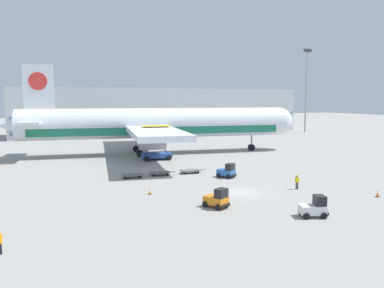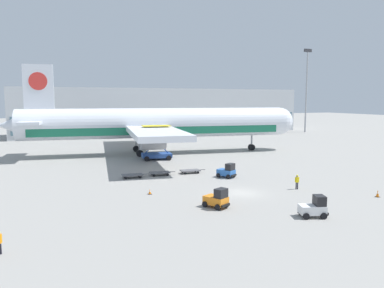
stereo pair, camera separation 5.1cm
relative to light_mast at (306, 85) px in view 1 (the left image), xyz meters
The scene contains 14 objects.
ground_plane 87.52m from the light_mast, 134.59° to the right, with size 400.00×400.00×0.00m, color gray.
terminal_building 47.36m from the light_mast, 158.62° to the left, with size 90.00×18.20×14.00m.
light_mast is the anchor object (origin of this frame).
airplane_main 66.85m from the light_mast, 155.38° to the right, with size 57.78×48.66×17.00m.
scissor_lift_loader 72.29m from the light_mast, 150.85° to the right, with size 5.61×4.07×6.11m.
baggage_tug_foreground 93.88m from the light_mast, 135.09° to the right, with size 2.43×2.80×2.00m.
baggage_tug_mid 79.90m from the light_mast, 137.42° to the right, with size 2.51×2.82×2.00m.
baggage_tug_far 93.87m from the light_mast, 129.41° to the right, with size 2.77×2.30×2.00m.
baggage_dolly_lead 86.31m from the light_mast, 145.39° to the right, with size 3.76×1.78×0.48m.
baggage_dolly_second 83.01m from the light_mast, 143.87° to the right, with size 3.76×1.78×0.48m.
baggage_dolly_third 79.61m from the light_mast, 141.72° to the right, with size 3.76×1.78×0.48m.
ground_crew_near 83.42m from the light_mast, 130.54° to the right, with size 0.57×0.26×1.77m.
traffic_cone_near 85.00m from the light_mast, 124.62° to the right, with size 0.40×0.40×0.79m.
traffic_cone_far 92.28m from the light_mast, 140.59° to the right, with size 0.40×0.40×0.60m.
Camera 1 is at (-21.82, -36.47, 10.74)m, focal length 35.00 mm.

